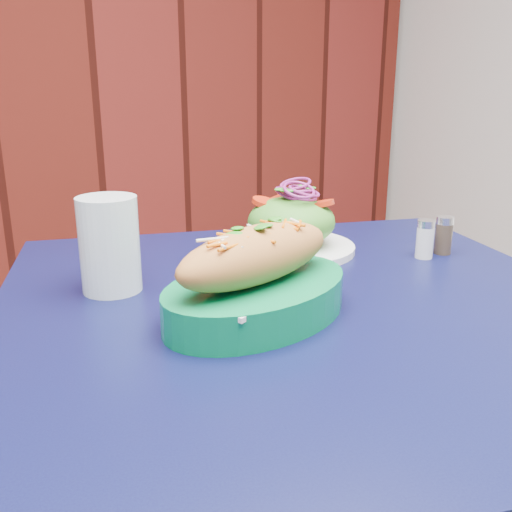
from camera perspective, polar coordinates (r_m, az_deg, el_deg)
cafe_table at (r=0.80m, az=4.53°, el=-10.41°), size 1.01×1.01×0.75m
banh_mi_basket at (r=0.70m, az=0.09°, el=-2.31°), size 0.30×0.23×0.12m
salad_plate at (r=0.97m, az=3.54°, el=3.04°), size 0.22×0.22×0.12m
water_glass at (r=0.80m, az=-14.44°, el=1.11°), size 0.08×0.08×0.13m
salt_shaker at (r=0.97m, az=16.54°, el=1.64°), size 0.03×0.03×0.06m
pepper_shaker at (r=1.01m, az=18.26°, el=1.98°), size 0.03×0.03×0.06m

